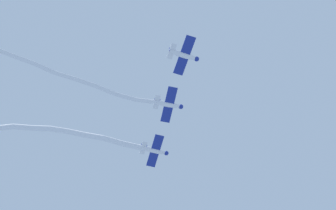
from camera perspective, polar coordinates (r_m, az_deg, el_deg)
airplane_lead at (r=64.61m, az=1.96°, el=6.05°), size 5.96×4.49×1.48m
airplane_left_wing at (r=68.18m, az=0.08°, el=0.07°), size 5.87×4.37×1.48m
smoke_trail_left_wing at (r=67.97m, az=-11.35°, el=3.24°), size 4.92×24.30×1.78m
airplane_right_wing at (r=71.98m, az=-1.61°, el=-5.53°), size 5.93×4.44×1.48m
smoke_trail_right_wing at (r=74.21m, az=-13.22°, el=-3.35°), size 4.56×26.69×4.09m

